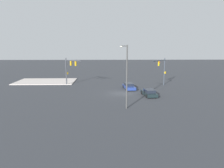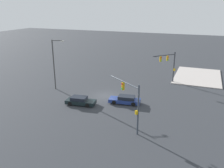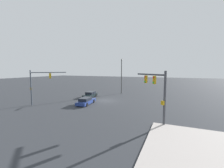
% 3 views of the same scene
% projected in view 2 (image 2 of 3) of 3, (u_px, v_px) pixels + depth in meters
% --- Properties ---
extents(ground_plane, '(191.60, 191.60, 0.00)m').
position_uv_depth(ground_plane, '(106.00, 96.00, 39.25)').
color(ground_plane, '#303237').
extents(sidewalk_corner, '(13.78, 9.03, 0.15)m').
position_uv_depth(sidewalk_corner, '(198.00, 76.00, 49.85)').
color(sidewalk_corner, '#B9AFA9').
rests_on(sidewalk_corner, ground).
extents(traffic_signal_near_corner, '(3.89, 3.77, 5.97)m').
position_uv_depth(traffic_signal_near_corner, '(169.00, 63.00, 44.56)').
color(traffic_signal_near_corner, '#3A3C42').
rests_on(traffic_signal_near_corner, ground).
extents(traffic_signal_opposite_side, '(4.01, 4.85, 6.01)m').
position_uv_depth(traffic_signal_opposite_side, '(131.00, 98.00, 27.45)').
color(traffic_signal_opposite_side, '#353D48').
rests_on(traffic_signal_opposite_side, ground).
extents(streetlamp_curved_arm, '(1.04, 2.03, 8.73)m').
position_uv_depth(streetlamp_curved_arm, '(55.00, 62.00, 41.08)').
color(streetlamp_curved_arm, '#3E3F3E').
rests_on(streetlamp_curved_arm, ground).
extents(sedan_car_approaching, '(2.34, 4.62, 1.21)m').
position_uv_depth(sedan_car_approaching, '(80.00, 101.00, 35.74)').
color(sedan_car_approaching, black).
rests_on(sedan_car_approaching, ground).
extents(sedan_car_waiting_far, '(2.36, 4.94, 1.21)m').
position_uv_depth(sedan_car_waiting_far, '(125.00, 100.00, 36.14)').
color(sedan_car_waiting_far, navy).
rests_on(sedan_car_waiting_far, ground).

